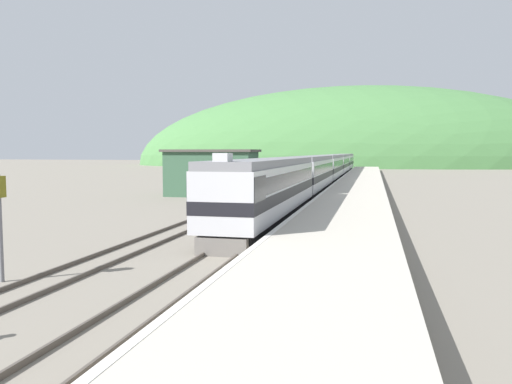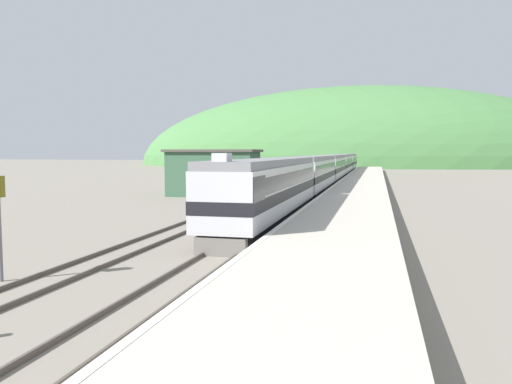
# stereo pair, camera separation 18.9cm
# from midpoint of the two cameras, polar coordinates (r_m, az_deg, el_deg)

# --- Properties ---
(track_main) EXTENTS (1.52, 180.00, 0.16)m
(track_main) POSITION_cam_midpoint_polar(r_m,az_deg,el_deg) (69.85, 8.20, 1.07)
(track_main) COLOR #4C443D
(track_main) RESTS_ON ground
(track_siding) EXTENTS (1.52, 180.00, 0.16)m
(track_siding) POSITION_cam_midpoint_polar(r_m,az_deg,el_deg) (70.36, 4.71, 1.13)
(track_siding) COLOR #4C443D
(track_siding) RESTS_ON ground
(platform) EXTENTS (5.36, 140.00, 0.90)m
(platform) POSITION_cam_midpoint_polar(r_m,az_deg,el_deg) (49.63, 11.29, 0.04)
(platform) COLOR #BCB5A5
(platform) RESTS_ON ground
(distant_hills) EXTENTS (144.97, 65.24, 49.64)m
(distant_hills) POSITION_cam_midpoint_polar(r_m,az_deg,el_deg) (161.45, 11.12, 2.98)
(distant_hills) COLOR #477A42
(distant_hills) RESTS_ON ground
(station_shed) EXTENTS (8.99, 4.59, 4.56)m
(station_shed) POSITION_cam_midpoint_polar(r_m,az_deg,el_deg) (49.00, -5.21, 2.22)
(station_shed) COLOR #385B42
(station_shed) RESTS_ON ground
(express_train_lead_car) EXTENTS (2.90, 19.49, 4.27)m
(express_train_lead_car) POSITION_cam_midpoint_polar(r_m,az_deg,el_deg) (29.57, 1.18, 0.38)
(express_train_lead_car) COLOR black
(express_train_lead_car) RESTS_ON ground
(carriage_second) EXTENTS (2.89, 19.28, 3.91)m
(carriage_second) POSITION_cam_midpoint_polar(r_m,az_deg,el_deg) (49.76, 6.15, 2.05)
(carriage_second) COLOR black
(carriage_second) RESTS_ON ground
(carriage_third) EXTENTS (2.89, 19.28, 3.91)m
(carriage_third) POSITION_cam_midpoint_polar(r_m,az_deg,el_deg) (69.79, 8.22, 2.76)
(carriage_third) COLOR black
(carriage_third) RESTS_ON ground
(carriage_fourth) EXTENTS (2.89, 19.28, 3.91)m
(carriage_fourth) POSITION_cam_midpoint_polar(r_m,az_deg,el_deg) (89.88, 9.36, 3.14)
(carriage_fourth) COLOR black
(carriage_fourth) RESTS_ON ground
(carriage_fifth) EXTENTS (2.89, 19.28, 3.91)m
(carriage_fifth) POSITION_cam_midpoint_polar(r_m,az_deg,el_deg) (109.99, 10.09, 3.39)
(carriage_fifth) COLOR black
(carriage_fifth) RESTS_ON ground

